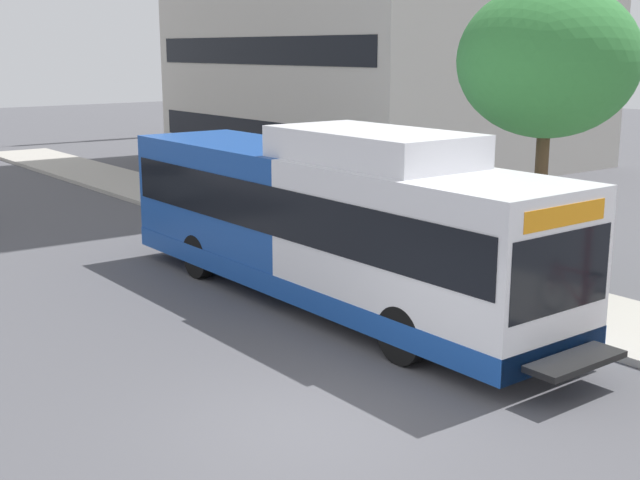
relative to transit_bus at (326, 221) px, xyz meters
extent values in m
plane|color=#4C4C51|center=(-3.73, 3.51, -1.70)|extent=(120.00, 120.00, 0.00)
cube|color=#A8A399|center=(3.27, 1.51, -1.63)|extent=(3.00, 56.00, 0.14)
cube|color=white|center=(0.00, -2.82, -0.02)|extent=(2.54, 5.80, 2.73)
cube|color=#19479E|center=(0.00, 2.98, -0.02)|extent=(2.54, 5.80, 2.73)
cube|color=#19479E|center=(0.00, 0.08, -1.16)|extent=(2.57, 11.60, 0.44)
cube|color=black|center=(0.00, 0.08, 0.35)|extent=(2.58, 11.25, 0.96)
cube|color=black|center=(0.00, -5.68, 0.15)|extent=(2.34, 0.10, 1.24)
cube|color=orange|center=(0.00, -5.69, 1.02)|extent=(1.90, 0.08, 0.32)
cube|color=white|center=(0.00, -1.37, 1.65)|extent=(2.16, 4.06, 0.60)
cube|color=black|center=(0.00, -6.07, -1.15)|extent=(1.78, 0.60, 0.10)
cylinder|color=black|center=(-1.13, -3.51, -1.20)|extent=(0.30, 1.00, 1.00)
cylinder|color=black|center=(1.13, -3.51, -1.20)|extent=(0.30, 1.00, 1.00)
cylinder|color=black|center=(-1.13, 3.27, -1.20)|extent=(0.30, 1.00, 1.00)
cylinder|color=black|center=(1.13, 3.27, -1.20)|extent=(0.30, 1.00, 1.00)
cylinder|color=#4C3823|center=(4.33, -1.92, 0.10)|extent=(0.28, 0.28, 3.32)
ellipsoid|color=#337A38|center=(4.33, -1.92, 3.17)|extent=(3.76, 3.76, 3.20)
cube|color=black|center=(15.84, 16.31, -0.02)|extent=(13.76, 15.22, 1.10)
cube|color=black|center=(15.84, 16.31, 3.34)|extent=(13.76, 15.22, 1.10)
cylinder|color=#B7B7BC|center=(19.78, 32.21, 1.98)|extent=(1.10, 1.10, 7.37)
camera|label=1|loc=(-10.22, -13.07, 3.41)|focal=46.96mm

